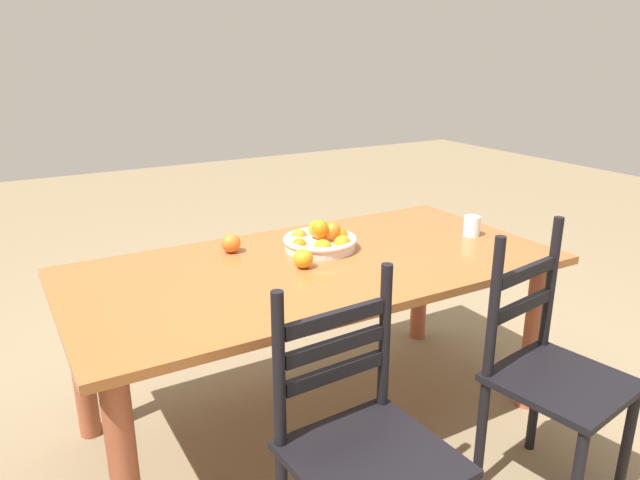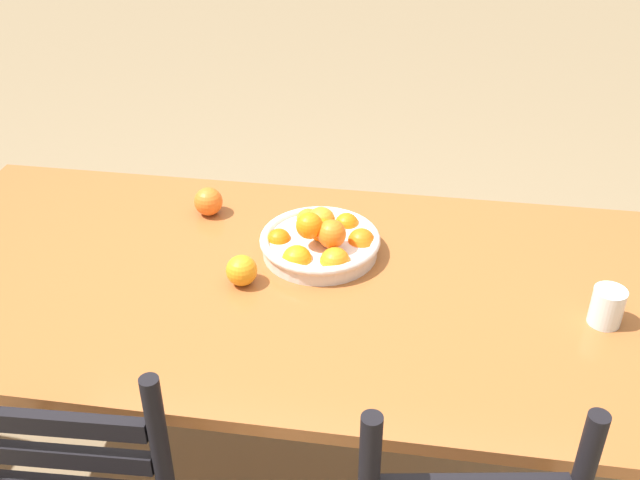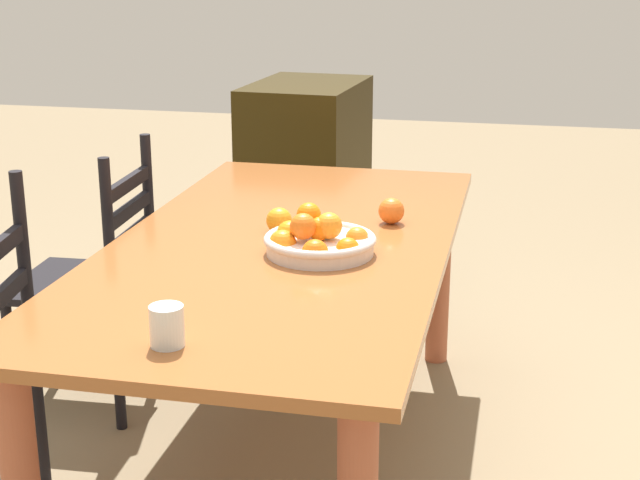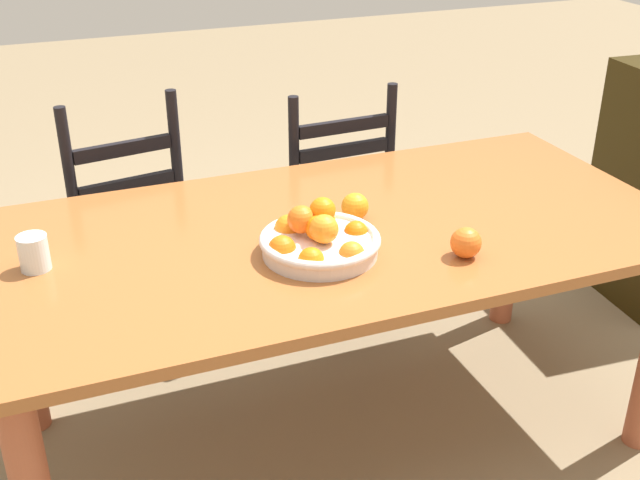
{
  "view_description": "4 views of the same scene",
  "coord_description": "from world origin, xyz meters",
  "views": [
    {
      "loc": [
        1.08,
        1.89,
        1.53
      ],
      "look_at": [
        -0.09,
        -0.13,
        0.76
      ],
      "focal_mm": 32.98,
      "sensor_mm": 36.0,
      "label": 1
    },
    {
      "loc": [
        -0.34,
        1.48,
        1.82
      ],
      "look_at": [
        -0.09,
        -0.13,
        0.76
      ],
      "focal_mm": 42.49,
      "sensor_mm": 36.0,
      "label": 2
    },
    {
      "loc": [
        -2.54,
        -0.67,
        1.55
      ],
      "look_at": [
        -0.09,
        -0.13,
        0.76
      ],
      "focal_mm": 53.59,
      "sensor_mm": 36.0,
      "label": 3
    },
    {
      "loc": [
        -0.75,
        -1.81,
        1.67
      ],
      "look_at": [
        -0.09,
        -0.13,
        0.76
      ],
      "focal_mm": 44.53,
      "sensor_mm": 36.0,
      "label": 4
    }
  ],
  "objects": [
    {
      "name": "fruit_bowl",
      "position": [
        -0.1,
        -0.13,
        0.76
      ],
      "size": [
        0.31,
        0.31,
        0.14
      ],
      "color": "silver",
      "rests_on": "dining_table"
    },
    {
      "name": "drinking_glass",
      "position": [
        -0.78,
        0.05,
        0.77
      ],
      "size": [
        0.07,
        0.07,
        0.09
      ],
      "primitive_type": "cylinder",
      "color": "silver",
      "rests_on": "dining_table"
    },
    {
      "name": "ground_plane",
      "position": [
        0.0,
        0.0,
        0.0
      ],
      "size": [
        12.0,
        12.0,
        0.0
      ],
      "primitive_type": "plane",
      "color": "#857254"
    },
    {
      "name": "chair_near_window",
      "position": [
        -0.49,
        0.76,
        0.45
      ],
      "size": [
        0.47,
        0.47,
        0.96
      ],
      "rotation": [
        0.0,
        0.0,
        3.3
      ],
      "color": "black",
      "rests_on": "ground"
    },
    {
      "name": "orange_loose_1",
      "position": [
        0.24,
        -0.28,
        0.76
      ],
      "size": [
        0.08,
        0.08,
        0.08
      ],
      "primitive_type": "sphere",
      "color": "orange",
      "rests_on": "dining_table"
    },
    {
      "name": "orange_loose_0",
      "position": [
        0.07,
        0.03,
        0.76
      ],
      "size": [
        0.08,
        0.08,
        0.08
      ],
      "primitive_type": "sphere",
      "color": "orange",
      "rests_on": "dining_table"
    },
    {
      "name": "chair_by_cabinet",
      "position": [
        0.27,
        0.73,
        0.44
      ],
      "size": [
        0.45,
        0.45,
        0.92
      ],
      "rotation": [
        0.0,
        0.0,
        3.19
      ],
      "color": "black",
      "rests_on": "ground"
    },
    {
      "name": "dining_table",
      "position": [
        0.0,
        0.0,
        0.61
      ],
      "size": [
        1.92,
        0.96,
        0.72
      ],
      "color": "#9E592C",
      "rests_on": "ground"
    }
  ]
}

